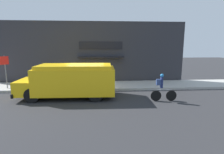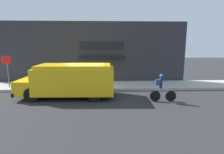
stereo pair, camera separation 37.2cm
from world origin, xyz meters
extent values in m
plane|color=#2B2B2D|center=(0.00, 0.00, 0.00)|extent=(70.00, 70.00, 0.00)
cube|color=#ADAAA3|center=(0.00, 1.44, 0.09)|extent=(28.00, 2.89, 0.18)
cube|color=#2D2D33|center=(0.00, 3.09, 2.70)|extent=(17.16, 0.18, 5.40)
cube|color=black|center=(1.11, 2.98, 3.35)|extent=(3.77, 0.05, 0.66)
cube|color=black|center=(1.11, 2.66, 2.35)|extent=(3.96, 0.67, 0.10)
cube|color=yellow|center=(-0.58, -1.35, 1.12)|extent=(5.01, 2.47, 1.62)
cube|color=yellow|center=(-3.60, -1.27, 0.75)|extent=(1.15, 2.18, 0.89)
cube|color=yellow|center=(-0.58, -1.35, 2.03)|extent=(4.61, 2.27, 0.20)
cube|color=black|center=(-4.11, -1.26, 0.41)|extent=(0.18, 2.30, 0.24)
cube|color=red|center=(-1.90, 0.11, 1.20)|extent=(0.04, 0.44, 0.44)
cylinder|color=black|center=(-2.97, -0.28, 0.44)|extent=(0.88, 0.28, 0.88)
cylinder|color=black|center=(-3.03, -2.30, 0.44)|extent=(0.88, 0.28, 0.88)
cylinder|color=black|center=(0.77, -0.37, 0.44)|extent=(0.88, 0.28, 0.88)
cylinder|color=black|center=(0.72, -2.39, 0.44)|extent=(0.88, 0.28, 0.88)
cylinder|color=black|center=(5.32, -2.54, 0.32)|extent=(0.65, 0.06, 0.65)
cylinder|color=black|center=(4.38, -2.51, 0.32)|extent=(0.65, 0.06, 0.65)
cylinder|color=#999EA3|center=(4.85, -2.53, 0.70)|extent=(0.90, 0.07, 0.04)
cylinder|color=#999EA3|center=(4.68, -2.52, 0.76)|extent=(0.04, 0.04, 0.12)
cube|color=navy|center=(4.68, -2.52, 1.14)|extent=(0.13, 0.20, 0.64)
sphere|color=#2375B7|center=(4.68, -2.52, 1.57)|extent=(0.21, 0.21, 0.21)
cube|color=navy|center=(4.49, -2.51, 1.17)|extent=(0.26, 0.15, 0.36)
cylinder|color=slate|center=(-5.95, 0.74, 1.40)|extent=(0.07, 0.07, 2.43)
cube|color=red|center=(-5.95, 0.69, 2.26)|extent=(0.45, 0.45, 0.60)
camera|label=1|loc=(1.00, -12.52, 3.34)|focal=28.00mm
camera|label=2|loc=(1.37, -12.54, 3.34)|focal=28.00mm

